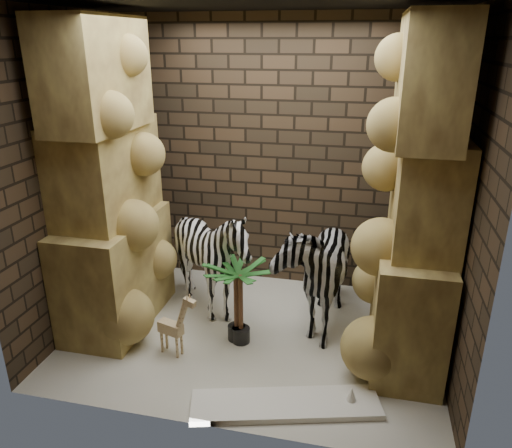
% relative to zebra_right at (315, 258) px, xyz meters
% --- Properties ---
extents(floor, '(3.50, 3.50, 0.00)m').
position_rel_zebra_right_xyz_m(floor, '(-0.55, -0.40, -0.71)').
color(floor, beige).
rests_on(floor, ground).
extents(ceiling, '(3.50, 3.50, 0.00)m').
position_rel_zebra_right_xyz_m(ceiling, '(-0.55, -0.40, 2.29)').
color(ceiling, black).
rests_on(ceiling, ground).
extents(wall_back, '(3.50, 0.00, 3.50)m').
position_rel_zebra_right_xyz_m(wall_back, '(-0.55, 0.85, 0.79)').
color(wall_back, '#2E2419').
rests_on(wall_back, ground).
extents(wall_front, '(3.50, 0.00, 3.50)m').
position_rel_zebra_right_xyz_m(wall_front, '(-0.55, -1.65, 0.79)').
color(wall_front, '#2E2419').
rests_on(wall_front, ground).
extents(wall_left, '(0.00, 3.00, 3.00)m').
position_rel_zebra_right_xyz_m(wall_left, '(-2.30, -0.40, 0.79)').
color(wall_left, '#2E2419').
rests_on(wall_left, ground).
extents(wall_right, '(0.00, 3.00, 3.00)m').
position_rel_zebra_right_xyz_m(wall_right, '(1.20, -0.40, 0.79)').
color(wall_right, '#2E2419').
rests_on(wall_right, ground).
extents(rock_pillar_left, '(0.68, 1.30, 3.00)m').
position_rel_zebra_right_xyz_m(rock_pillar_left, '(-1.95, -0.40, 0.79)').
color(rock_pillar_left, '#E0CA69').
rests_on(rock_pillar_left, floor).
extents(rock_pillar_right, '(0.58, 1.25, 3.00)m').
position_rel_zebra_right_xyz_m(rock_pillar_right, '(0.87, -0.40, 0.79)').
color(rock_pillar_right, '#E0CA69').
rests_on(rock_pillar_right, floor).
extents(zebra_right, '(0.68, 1.22, 1.42)m').
position_rel_zebra_right_xyz_m(zebra_right, '(0.00, 0.00, 0.00)').
color(zebra_right, white).
rests_on(zebra_right, floor).
extents(zebra_left, '(1.10, 1.33, 1.14)m').
position_rel_zebra_right_xyz_m(zebra_left, '(-1.04, -0.10, -0.14)').
color(zebra_left, white).
rests_on(zebra_left, floor).
extents(giraffe_toy, '(0.37, 0.22, 0.69)m').
position_rel_zebra_right_xyz_m(giraffe_toy, '(-1.20, -0.85, -0.37)').
color(giraffe_toy, '#E0C08A').
rests_on(giraffe_toy, floor).
extents(palm_front, '(0.36, 0.36, 0.80)m').
position_rel_zebra_right_xyz_m(palm_front, '(-0.68, -0.50, -0.31)').
color(palm_front, '#0E4411').
rests_on(palm_front, floor).
extents(palm_back, '(0.36, 0.36, 0.81)m').
position_rel_zebra_right_xyz_m(palm_back, '(-0.62, -0.53, -0.31)').
color(palm_back, '#0E4411').
rests_on(palm_back, floor).
extents(surfboard, '(1.54, 0.75, 0.05)m').
position_rel_zebra_right_xyz_m(surfboard, '(-0.06, -1.32, -0.69)').
color(surfboard, white).
rests_on(surfboard, floor).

